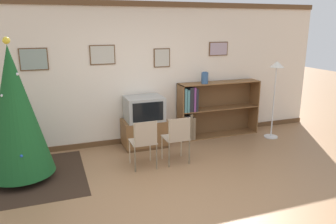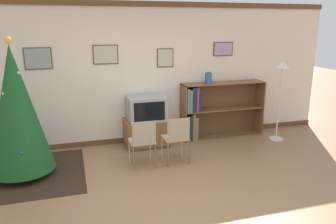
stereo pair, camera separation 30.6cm
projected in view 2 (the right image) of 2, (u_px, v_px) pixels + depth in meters
name	position (u px, v px, depth m)	size (l,w,h in m)	color
ground_plane	(176.00, 200.00, 4.39)	(24.00, 24.00, 0.00)	#936B47
wall_back	(137.00, 74.00, 6.32)	(8.16, 0.11, 2.70)	silver
area_rug	(25.00, 175.00, 5.13)	(1.82, 1.76, 0.01)	#332319
christmas_tree	(16.00, 110.00, 4.85)	(0.97, 0.97, 2.11)	maroon
tv_console	(147.00, 133.00, 6.31)	(0.83, 0.55, 0.53)	brown
television	(146.00, 108.00, 6.19)	(0.70, 0.54, 0.45)	#9E9E99
folding_chair_left	(143.00, 141.00, 5.27)	(0.40, 0.40, 0.82)	tan
folding_chair_right	(177.00, 137.00, 5.43)	(0.40, 0.40, 0.82)	tan
bookshelf	(208.00, 111.00, 6.71)	(1.75, 0.36, 1.14)	brown
vase	(208.00, 78.00, 6.47)	(0.14, 0.14, 0.23)	#335684
standing_lamp	(281.00, 81.00, 6.41)	(0.28, 0.28, 1.58)	silver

